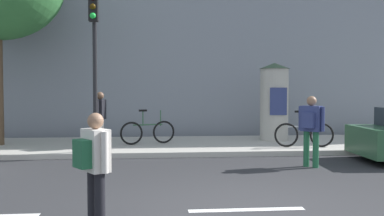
% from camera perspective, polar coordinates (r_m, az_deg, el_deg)
% --- Properties ---
extents(ground_plane, '(80.00, 80.00, 0.00)m').
position_cam_1_polar(ground_plane, '(6.61, 7.53, -13.71)').
color(ground_plane, '#2B2B2D').
extents(sidewalk_curb, '(36.00, 4.00, 0.15)m').
position_cam_1_polar(sidewalk_curb, '(13.39, 0.99, -5.13)').
color(sidewalk_curb, '#B2ADA3').
rests_on(sidewalk_curb, ground_plane).
extents(lane_markings, '(25.80, 0.16, 0.01)m').
position_cam_1_polar(lane_markings, '(6.61, 7.53, -13.67)').
color(lane_markings, silver).
rests_on(lane_markings, ground_plane).
extents(traffic_light, '(0.24, 0.45, 4.28)m').
position_cam_1_polar(traffic_light, '(11.62, -13.29, 8.27)').
color(traffic_light, black).
rests_on(traffic_light, sidewalk_curb).
extents(poster_column, '(1.04, 1.04, 2.62)m').
position_cam_1_polar(poster_column, '(14.28, 11.23, 0.94)').
color(poster_column, '#B2ADA3').
rests_on(poster_column, sidewalk_curb).
extents(pedestrian_with_bag, '(0.50, 0.51, 1.54)m').
position_cam_1_polar(pedestrian_with_bag, '(5.57, -13.29, -7.19)').
color(pedestrian_with_bag, black).
rests_on(pedestrian_with_bag, ground_plane).
extents(pedestrian_near_pole, '(0.53, 0.53, 1.70)m').
position_cam_1_polar(pedestrian_near_pole, '(10.28, 16.02, -2.20)').
color(pedestrian_near_pole, '#1E5938').
rests_on(pedestrian_near_pole, ground_plane).
extents(pedestrian_in_red_top, '(0.31, 0.62, 1.64)m').
position_cam_1_polar(pedestrian_in_red_top, '(12.57, -12.49, -0.91)').
color(pedestrian_in_red_top, silver).
rests_on(pedestrian_in_red_top, sidewalk_curb).
extents(bicycle_leaning, '(1.77, 0.25, 1.09)m').
position_cam_1_polar(bicycle_leaning, '(12.80, 15.14, -3.47)').
color(bicycle_leaning, black).
rests_on(bicycle_leaning, sidewalk_curb).
extents(bicycle_upright, '(1.71, 0.58, 1.09)m').
position_cam_1_polar(bicycle_upright, '(13.13, -6.09, -3.26)').
color(bicycle_upright, black).
rests_on(bicycle_upright, sidewalk_curb).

